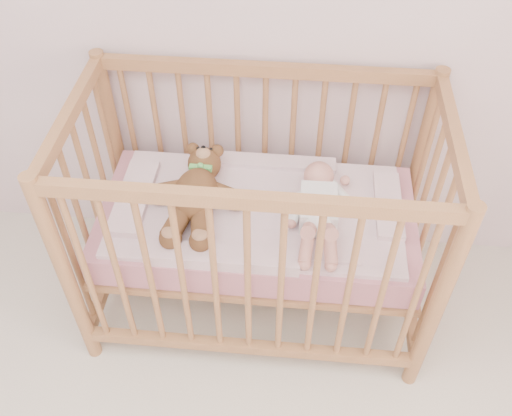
# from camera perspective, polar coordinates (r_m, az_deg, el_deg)

# --- Properties ---
(crib) EXTENTS (1.36, 0.76, 1.00)m
(crib) POSITION_cam_1_polar(r_m,az_deg,el_deg) (2.24, 0.12, -1.23)
(crib) COLOR #A06F44
(crib) RESTS_ON floor
(mattress) EXTENTS (1.22, 0.62, 0.13)m
(mattress) POSITION_cam_1_polar(r_m,az_deg,el_deg) (2.25, 0.12, -1.49)
(mattress) COLOR #C37985
(mattress) RESTS_ON crib
(blanket) EXTENTS (1.10, 0.58, 0.06)m
(blanket) POSITION_cam_1_polar(r_m,az_deg,el_deg) (2.19, 0.12, -0.16)
(blanket) COLOR #CF8F9D
(blanket) RESTS_ON mattress
(baby) EXTENTS (0.26, 0.53, 0.13)m
(baby) POSITION_cam_1_polar(r_m,az_deg,el_deg) (2.12, 6.29, 0.44)
(baby) COLOR white
(baby) RESTS_ON blanket
(teddy_bear) EXTENTS (0.38, 0.54, 0.15)m
(teddy_bear) POSITION_cam_1_polar(r_m,az_deg,el_deg) (2.15, -6.06, 1.45)
(teddy_bear) COLOR brown
(teddy_bear) RESTS_ON blanket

